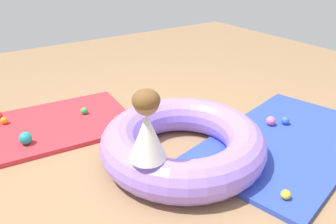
{
  "coord_description": "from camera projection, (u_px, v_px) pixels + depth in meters",
  "views": [
    {
      "loc": [
        -1.18,
        -1.7,
        1.48
      ],
      "look_at": [
        0.15,
        0.25,
        0.33
      ],
      "focal_mm": 35.8,
      "sensor_mm": 36.0,
      "label": 1
    }
  ],
  "objects": [
    {
      "name": "inflatable_cushion",
      "position": [
        183.0,
        143.0,
        2.55
      ],
      "size": [
        1.26,
        1.26,
        0.29
      ],
      "primitive_type": "torus",
      "color": "#9975EA",
      "rests_on": "ground"
    },
    {
      "name": "gym_mat_far_left",
      "position": [
        287.0,
        141.0,
        2.81
      ],
      "size": [
        1.92,
        1.38,
        0.04
      ],
      "primitive_type": "cube",
      "rotation": [
        0.0,
        0.0,
        0.23
      ],
      "color": "#2D47B7",
      "rests_on": "ground"
    },
    {
      "name": "ground_plane",
      "position": [
        170.0,
        168.0,
        2.51
      ],
      "size": [
        8.0,
        8.0,
        0.0
      ],
      "primitive_type": "plane",
      "color": "#93704C"
    },
    {
      "name": "play_ball_pink",
      "position": [
        271.0,
        121.0,
        3.01
      ],
      "size": [
        0.08,
        0.08,
        0.08
      ],
      "primitive_type": "sphere",
      "color": "pink",
      "rests_on": "gym_mat_far_left"
    },
    {
      "name": "play_ball_orange",
      "position": [
        4.0,
        121.0,
        3.04
      ],
      "size": [
        0.07,
        0.07,
        0.07
      ],
      "primitive_type": "sphere",
      "color": "orange",
      "rests_on": "gym_mat_front"
    },
    {
      "name": "play_ball_blue",
      "position": [
        285.0,
        121.0,
        3.03
      ],
      "size": [
        0.07,
        0.07,
        0.07
      ],
      "primitive_type": "sphere",
      "color": "blue",
      "rests_on": "gym_mat_far_left"
    },
    {
      "name": "play_ball_green",
      "position": [
        84.0,
        111.0,
        3.22
      ],
      "size": [
        0.07,
        0.07,
        0.07
      ],
      "primitive_type": "sphere",
      "color": "green",
      "rests_on": "gym_mat_front"
    },
    {
      "name": "gym_mat_front",
      "position": [
        26.0,
        131.0,
        2.97
      ],
      "size": [
        1.94,
        1.11,
        0.04
      ],
      "primitive_type": "cube",
      "rotation": [
        0.0,
        0.0,
        -0.09
      ],
      "color": "red",
      "rests_on": "ground"
    },
    {
      "name": "play_ball_teal",
      "position": [
        26.0,
        138.0,
        2.72
      ],
      "size": [
        0.1,
        0.1,
        0.1
      ],
      "primitive_type": "sphere",
      "color": "teal",
      "rests_on": "gym_mat_front"
    },
    {
      "name": "play_ball_yellow",
      "position": [
        286.0,
        195.0,
        2.13
      ],
      "size": [
        0.06,
        0.06,
        0.06
      ],
      "primitive_type": "sphere",
      "color": "yellow",
      "rests_on": "gym_mat_far_left"
    },
    {
      "name": "child_in_white",
      "position": [
        147.0,
        126.0,
        2.01
      ],
      "size": [
        0.33,
        0.33,
        0.46
      ],
      "rotation": [
        0.0,
        0.0,
        0.87
      ],
      "color": "white",
      "rests_on": "inflatable_cushion"
    }
  ]
}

